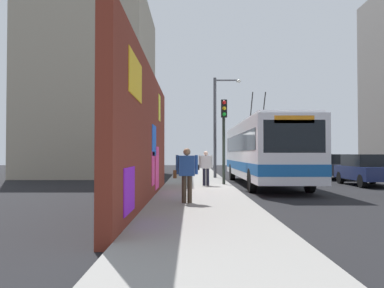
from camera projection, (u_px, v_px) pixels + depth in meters
ground_plane at (235, 191)px, 17.59m from camera, size 80.00×80.00×0.00m
sidewalk_slab at (198, 189)px, 17.59m from camera, size 48.00×3.20×0.15m
graffiti_wall at (147, 136)px, 13.05m from camera, size 12.83×0.32×4.37m
building_far_left at (94, 90)px, 30.39m from camera, size 11.04×8.19×12.79m
city_bus at (263, 150)px, 20.77m from camera, size 12.58×2.67×5.00m
parked_car_navy at (367, 169)px, 20.44m from camera, size 4.16×1.94×1.58m
parked_car_dark_gray at (331, 166)px, 25.83m from camera, size 4.08×1.89×1.58m
parked_car_red at (303, 164)px, 32.05m from camera, size 4.09×1.75×1.58m
pedestrian_midblock at (206, 166)px, 18.55m from camera, size 0.22×0.72×1.58m
pedestrian_near_wall at (187, 171)px, 12.00m from camera, size 0.22×0.73×1.62m
traffic_light at (224, 127)px, 19.27m from camera, size 0.49×0.28×4.05m
street_lamp at (218, 120)px, 24.85m from camera, size 0.44×1.70×6.14m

